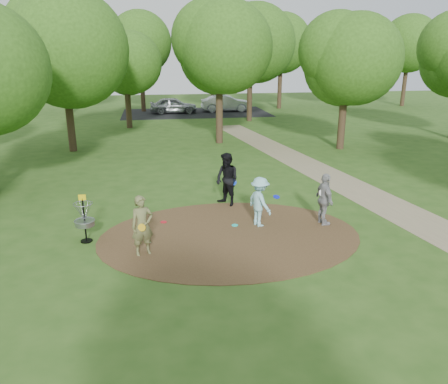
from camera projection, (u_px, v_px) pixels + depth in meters
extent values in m
plane|color=#2D5119|center=(230.00, 236.00, 14.04)|extent=(100.00, 100.00, 0.00)
cylinder|color=#47301C|center=(230.00, 235.00, 14.03)|extent=(8.40, 8.40, 0.02)
cube|color=#8C7A5B|center=(386.00, 204.00, 16.93)|extent=(7.55, 39.89, 0.01)
cube|color=black|center=(196.00, 113.00, 42.52)|extent=(14.00, 8.00, 0.01)
imported|color=olive|center=(142.00, 226.00, 12.49)|extent=(0.75, 0.61, 1.79)
cylinder|color=gold|center=(142.00, 227.00, 12.24)|extent=(0.22, 0.09, 0.22)
imported|color=#93D3DB|center=(260.00, 202.00, 14.61)|extent=(1.00, 1.26, 1.70)
cylinder|color=#0C17D5|center=(276.00, 197.00, 14.67)|extent=(0.27, 0.27, 0.08)
imported|color=black|center=(227.00, 180.00, 16.57)|extent=(1.19, 1.25, 2.03)
cylinder|color=#0B30C8|center=(234.00, 182.00, 16.62)|extent=(0.22, 0.06, 0.22)
imported|color=#949396|center=(324.00, 199.00, 14.70)|extent=(0.53, 1.09, 1.80)
cylinder|color=white|center=(322.00, 193.00, 14.60)|extent=(0.22, 0.08, 0.22)
cylinder|color=#1CE0CC|center=(235.00, 225.00, 14.81)|extent=(0.22, 0.22, 0.02)
cylinder|color=red|center=(164.00, 222.00, 15.10)|extent=(0.22, 0.22, 0.02)
imported|color=#94989B|center=(173.00, 105.00, 41.92)|extent=(4.52, 1.89, 1.53)
imported|color=#A0A3A7|center=(226.00, 103.00, 43.17)|extent=(4.99, 1.92, 1.62)
cylinder|color=black|center=(85.00, 221.00, 13.41)|extent=(0.05, 0.05, 1.35)
cylinder|color=black|center=(87.00, 241.00, 13.61)|extent=(0.36, 0.36, 0.04)
cylinder|color=gray|center=(85.00, 223.00, 13.42)|extent=(0.60, 0.60, 0.16)
torus|color=gray|center=(85.00, 221.00, 13.40)|extent=(0.63, 0.63, 0.03)
torus|color=gray|center=(83.00, 204.00, 13.23)|extent=(0.58, 0.58, 0.02)
cube|color=yellow|center=(82.00, 197.00, 13.17)|extent=(0.22, 0.02, 0.18)
cylinder|color=#332316|center=(70.00, 119.00, 25.51)|extent=(0.44, 0.44, 3.80)
sphere|color=#2D5316|center=(63.00, 53.00, 24.38)|extent=(6.53, 6.53, 6.53)
cylinder|color=#332316|center=(219.00, 110.00, 27.80)|extent=(0.44, 0.44, 4.18)
sphere|color=#2D5316|center=(219.00, 51.00, 26.69)|extent=(5.63, 5.63, 5.63)
cylinder|color=#332316|center=(342.00, 119.00, 26.17)|extent=(0.44, 0.44, 3.61)
sphere|color=#2D5316|center=(347.00, 63.00, 25.18)|extent=(5.22, 5.22, 5.22)
cylinder|color=#332316|center=(128.00, 106.00, 33.55)|extent=(0.44, 0.44, 3.42)
sphere|color=#2D5316|center=(126.00, 65.00, 32.64)|extent=(4.60, 4.60, 4.60)
cylinder|color=#332316|center=(250.00, 95.00, 36.85)|extent=(0.44, 0.44, 4.37)
sphere|color=#2D5316|center=(250.00, 46.00, 35.65)|extent=(6.37, 6.37, 6.37)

